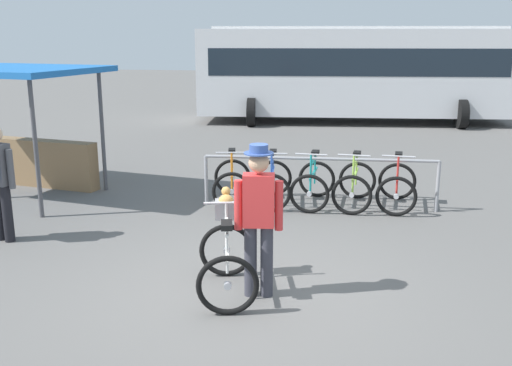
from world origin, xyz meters
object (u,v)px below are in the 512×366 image
at_px(racked_bike_blue, 272,183).
at_px(person_with_featured_bike, 259,215).
at_px(racked_bike_teal, 313,184).
at_px(market_stall, 22,117).
at_px(bus_distant, 353,69).
at_px(racked_bike_orange, 232,182).
at_px(racked_bike_red, 397,186).
at_px(racked_bike_lime, 355,185).
at_px(featured_bicycle, 227,250).

relative_size(racked_bike_blue, person_with_featured_bike, 0.68).
xyz_separation_m(racked_bike_teal, person_with_featured_bike, (-0.32, -3.71, 0.58)).
bearing_deg(market_stall, bus_distant, 60.03).
bearing_deg(racked_bike_orange, bus_distant, 79.41).
xyz_separation_m(racked_bike_red, bus_distant, (-0.90, 9.97, 1.37)).
bearing_deg(racked_bike_lime, market_stall, -179.65).
xyz_separation_m(featured_bicycle, bus_distant, (1.20, 13.67, 1.25)).
height_order(racked_bike_red, market_stall, market_stall).
relative_size(racked_bike_teal, racked_bike_red, 1.00).
bearing_deg(racked_bike_blue, bus_distant, 83.24).
bearing_deg(racked_bike_lime, racked_bike_blue, -176.57).
height_order(racked_bike_teal, featured_bicycle, featured_bicycle).
height_order(person_with_featured_bike, bus_distant, bus_distant).
relative_size(racked_bike_teal, bus_distant, 0.11).
bearing_deg(racked_bike_lime, racked_bike_teal, -176.57).
bearing_deg(bus_distant, racked_bike_lime, -88.85).
relative_size(racked_bike_orange, featured_bicycle, 0.95).
bearing_deg(bus_distant, racked_bike_blue, -96.76).
distance_m(racked_bike_blue, market_stall, 4.71).
bearing_deg(racked_bike_orange, market_stall, 178.69).
height_order(racked_bike_lime, bus_distant, bus_distant).
xyz_separation_m(racked_bike_blue, racked_bike_red, (2.10, 0.13, -0.00)).
xyz_separation_m(racked_bike_orange, racked_bike_teal, (1.40, 0.08, 0.00)).
height_order(racked_bike_teal, person_with_featured_bike, person_with_featured_bike).
bearing_deg(racked_bike_red, racked_bike_blue, -176.57).
height_order(racked_bike_lime, market_stall, market_stall).
bearing_deg(person_with_featured_bike, racked_bike_teal, 85.11).
relative_size(racked_bike_lime, bus_distant, 0.11).
xyz_separation_m(racked_bike_teal, racked_bike_red, (1.40, 0.08, -0.00)).
bearing_deg(racked_bike_teal, racked_bike_red, 3.43).
bearing_deg(racked_bike_teal, person_with_featured_bike, -94.89).
distance_m(person_with_featured_bike, market_stall, 6.23).
relative_size(featured_bicycle, market_stall, 0.36).
distance_m(racked_bike_teal, racked_bike_red, 1.40).
relative_size(racked_bike_red, market_stall, 0.33).
bearing_deg(racked_bike_red, person_with_featured_bike, -114.33).
bearing_deg(racked_bike_red, bus_distant, 95.15).
height_order(racked_bike_orange, bus_distant, bus_distant).
bearing_deg(racked_bike_teal, market_stall, 179.94).
relative_size(racked_bike_orange, market_stall, 0.35).
xyz_separation_m(featured_bicycle, market_stall, (-4.60, 3.62, 0.91)).
relative_size(racked_bike_orange, racked_bike_teal, 1.06).
xyz_separation_m(racked_bike_red, market_stall, (-6.69, -0.08, 1.03)).
height_order(racked_bike_orange, racked_bike_teal, same).
relative_size(racked_bike_lime, market_stall, 0.34).
bearing_deg(market_stall, person_with_featured_bike, -36.73).
distance_m(racked_bike_orange, racked_bike_red, 2.80).
relative_size(racked_bike_blue, racked_bike_red, 1.04).
distance_m(racked_bike_teal, racked_bike_lime, 0.70).
relative_size(featured_bicycle, person_with_featured_bike, 0.73).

